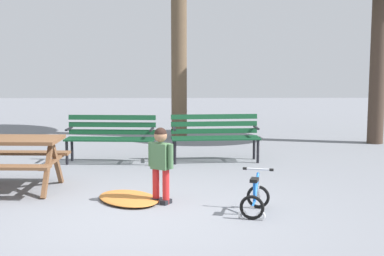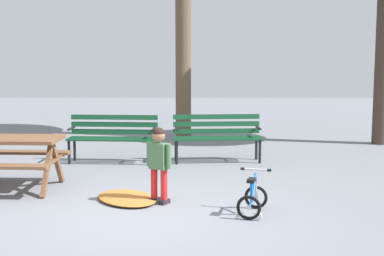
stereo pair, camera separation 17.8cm
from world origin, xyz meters
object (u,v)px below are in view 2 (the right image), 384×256
at_px(park_bench_far_left, 113,134).
at_px(kids_bicycle, 252,198).
at_px(park_bench_left, 217,134).
at_px(child_standing, 159,159).

height_order(park_bench_far_left, kids_bicycle, park_bench_far_left).
height_order(park_bench_left, kids_bicycle, park_bench_left).
bearing_deg(park_bench_far_left, child_standing, -70.20).
bearing_deg(kids_bicycle, park_bench_left, 95.36).
bearing_deg(park_bench_far_left, park_bench_left, 3.20).
distance_m(park_bench_far_left, park_bench_left, 1.89).
relative_size(park_bench_far_left, kids_bicycle, 2.62).
height_order(park_bench_far_left, park_bench_left, same).
bearing_deg(park_bench_left, park_bench_far_left, -176.80).
relative_size(park_bench_left, kids_bicycle, 2.63).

